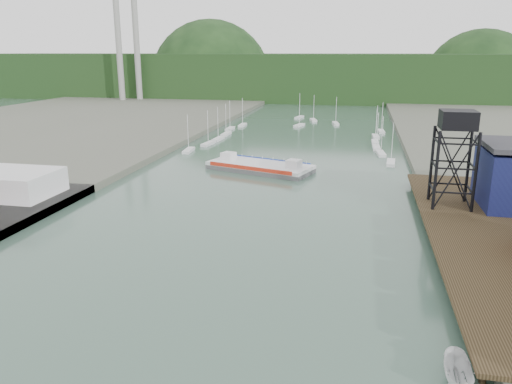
% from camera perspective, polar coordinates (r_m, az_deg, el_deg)
% --- Properties ---
extents(east_pier, '(14.00, 70.00, 2.45)m').
position_cam_1_polar(east_pier, '(78.98, 23.97, -4.39)').
color(east_pier, black).
rests_on(east_pier, ground).
extents(white_shed, '(18.00, 12.00, 4.50)m').
position_cam_1_polar(white_shed, '(103.15, -26.64, 0.93)').
color(white_shed, silver).
rests_on(white_shed, west_quay).
extents(lift_tower, '(6.50, 6.50, 16.00)m').
position_cam_1_polar(lift_tower, '(87.90, 22.03, 7.03)').
color(lift_tower, black).
rests_on(lift_tower, east_pier).
extents(marina_sailboats, '(57.71, 92.65, 0.90)m').
position_cam_1_polar(marina_sailboats, '(169.51, 5.15, 6.55)').
color(marina_sailboats, silver).
rests_on(marina_sailboats, ground).
extents(smokestacks, '(11.20, 8.20, 60.00)m').
position_cam_1_polar(smokestacks, '(289.00, -14.44, 15.81)').
color(smokestacks, gray).
rests_on(smokestacks, ground).
extents(distant_hills, '(500.00, 120.00, 80.00)m').
position_cam_1_polar(distant_hills, '(330.39, 7.97, 12.67)').
color(distant_hills, black).
rests_on(distant_hills, ground).
extents(chain_ferry, '(26.47, 16.98, 3.55)m').
position_cam_1_polar(chain_ferry, '(118.37, 0.46, 2.94)').
color(chain_ferry, '#505052').
rests_on(chain_ferry, ground).
extents(motorboat, '(2.51, 6.04, 2.29)m').
position_cam_1_polar(motorboat, '(47.69, 22.12, -18.73)').
color(motorboat, silver).
rests_on(motorboat, ground).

